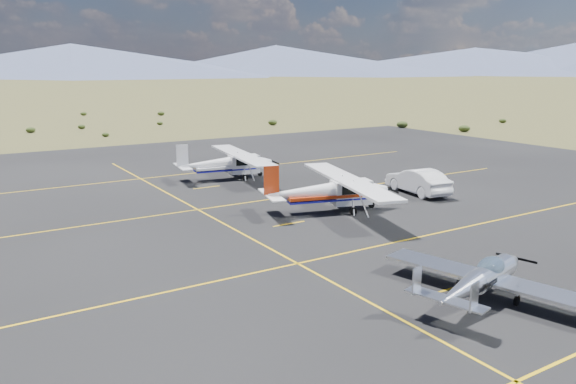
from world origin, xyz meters
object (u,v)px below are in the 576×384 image
object	(u,v)px
aircraft_low_wing	(483,278)
sedan	(418,181)
aircraft_plain	(227,163)
aircraft_cessna	(330,190)

from	to	relation	value
aircraft_low_wing	sedan	distance (m)	17.76
aircraft_low_wing	aircraft_plain	bearing A→B (deg)	70.74
aircraft_low_wing	aircraft_cessna	world-z (taller)	aircraft_cessna
aircraft_cessna	sedan	xyz separation A→B (m)	(7.91, 0.83, -0.44)
aircraft_cessna	sedan	distance (m)	7.96
aircraft_plain	sedan	xyz separation A→B (m)	(8.72, -11.13, -0.40)
aircraft_low_wing	aircraft_cessna	bearing A→B (deg)	63.33
aircraft_cessna	aircraft_plain	size ratio (longest dim) A/B	1.03
aircraft_low_wing	sedan	xyz separation A→B (m)	(10.72, 14.16, -0.02)
aircraft_cessna	aircraft_low_wing	bearing A→B (deg)	-86.86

